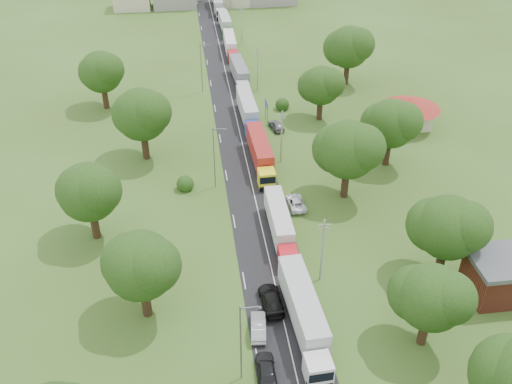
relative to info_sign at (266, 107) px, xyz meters
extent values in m
plane|color=#374D19|center=(-5.20, -35.00, -3.00)|extent=(260.00, 260.00, 0.00)
cube|color=black|center=(-5.20, -15.00, -3.00)|extent=(8.00, 200.00, 0.04)
cylinder|color=slate|center=(0.00, -1.20, -1.00)|extent=(0.12, 0.12, 4.00)
cylinder|color=slate|center=(0.00, 1.20, -1.00)|extent=(0.12, 0.12, 4.00)
cube|color=navy|center=(0.00, 0.00, 0.60)|extent=(0.06, 3.00, 1.00)
cube|color=silver|center=(0.00, 0.00, 0.60)|extent=(0.07, 3.10, 0.06)
cylinder|color=gray|center=(0.30, -42.00, 1.50)|extent=(0.24, 0.24, 9.00)
cube|color=gray|center=(0.30, -42.00, 5.30)|extent=(1.60, 0.10, 0.10)
cube|color=gray|center=(0.30, -42.00, 4.80)|extent=(1.20, 0.10, 0.10)
cylinder|color=gray|center=(0.30, -14.00, 1.50)|extent=(0.24, 0.24, 9.00)
cube|color=gray|center=(0.30, -14.00, 5.30)|extent=(1.60, 0.10, 0.10)
cube|color=gray|center=(0.30, -14.00, 4.80)|extent=(1.20, 0.10, 0.10)
cylinder|color=gray|center=(0.30, 14.00, 1.50)|extent=(0.24, 0.24, 9.00)
cube|color=gray|center=(0.30, 14.00, 5.30)|extent=(1.60, 0.10, 0.10)
cube|color=gray|center=(0.30, 14.00, 4.80)|extent=(1.20, 0.10, 0.10)
cylinder|color=gray|center=(0.30, 42.00, 1.50)|extent=(0.24, 0.24, 9.00)
cube|color=gray|center=(0.30, 42.00, 5.30)|extent=(1.60, 0.10, 0.10)
cube|color=gray|center=(0.30, 42.00, 4.80)|extent=(1.20, 0.10, 0.10)
cylinder|color=slate|center=(-10.70, -55.00, 2.00)|extent=(0.16, 0.16, 10.00)
cube|color=slate|center=(-9.80, -55.00, 6.70)|extent=(1.80, 0.10, 0.10)
cube|color=slate|center=(-9.00, -55.00, 6.55)|extent=(0.50, 0.22, 0.15)
cylinder|color=slate|center=(-10.70, -20.00, 2.00)|extent=(0.16, 0.16, 10.00)
cube|color=slate|center=(-9.80, -20.00, 6.70)|extent=(1.80, 0.10, 0.10)
cube|color=slate|center=(-9.00, -20.00, 6.55)|extent=(0.50, 0.22, 0.15)
cylinder|color=slate|center=(-10.70, 15.00, 2.00)|extent=(0.16, 0.16, 10.00)
cube|color=slate|center=(-9.80, 15.00, 6.70)|extent=(1.80, 0.10, 0.10)
cube|color=slate|center=(-9.00, 15.00, 6.55)|extent=(0.50, 0.22, 0.15)
sphere|color=#1A3D10|center=(11.60, -63.50, 4.25)|extent=(7.20, 7.20, 7.20)
cylinder|color=#382616|center=(8.80, -53.00, -1.08)|extent=(1.04, 1.04, 3.85)
sphere|color=#1A3D10|center=(8.80, -53.00, 3.60)|extent=(7.00, 7.00, 7.00)
sphere|color=#1A3D10|center=(10.05, -54.00, 4.35)|extent=(5.50, 5.50, 5.50)
sphere|color=#1A3D10|center=(7.80, -51.75, 3.10)|extent=(6.00, 6.00, 6.00)
cylinder|color=#382616|center=(14.80, -43.00, -0.90)|extent=(1.08, 1.08, 4.20)
sphere|color=#1A3D10|center=(14.80, -43.00, 4.22)|extent=(7.70, 7.70, 7.70)
sphere|color=#1A3D10|center=(16.18, -44.10, 5.05)|extent=(6.05, 6.05, 6.05)
sphere|color=#1A3D10|center=(13.70, -41.63, 3.67)|extent=(6.60, 6.60, 6.60)
cylinder|color=#382616|center=(7.80, -25.00, -0.73)|extent=(1.12, 1.12, 4.55)
sphere|color=#1A3D10|center=(7.80, -25.00, 4.85)|extent=(8.40, 8.40, 8.40)
sphere|color=#1A3D10|center=(9.30, -26.20, 5.75)|extent=(6.60, 6.60, 6.60)
sphere|color=#1A3D10|center=(6.60, -23.50, 4.25)|extent=(7.20, 7.20, 7.20)
cylinder|color=#382616|center=(16.80, -17.00, -0.90)|extent=(1.08, 1.08, 4.20)
sphere|color=#1A3D10|center=(16.80, -17.00, 4.22)|extent=(7.70, 7.70, 7.70)
sphere|color=#1A3D10|center=(18.18, -18.10, 5.05)|extent=(6.05, 6.05, 6.05)
sphere|color=#1A3D10|center=(15.70, -15.63, 3.67)|extent=(6.60, 6.60, 6.60)
cylinder|color=#382616|center=(9.80, 0.00, -1.08)|extent=(1.04, 1.04, 3.85)
sphere|color=#1A3D10|center=(9.80, 0.00, 3.60)|extent=(7.00, 7.00, 7.00)
sphere|color=#1A3D10|center=(11.05, -1.00, 4.35)|extent=(5.50, 5.50, 5.50)
sphere|color=#1A3D10|center=(8.80, 1.25, 3.10)|extent=(6.00, 6.00, 6.00)
cylinder|color=#382616|center=(18.80, 15.00, -0.73)|extent=(1.12, 1.12, 4.55)
sphere|color=#1A3D10|center=(18.80, 15.00, 4.85)|extent=(8.40, 8.40, 8.40)
sphere|color=#1A3D10|center=(20.30, 13.80, 5.75)|extent=(6.60, 6.60, 6.60)
sphere|color=#1A3D10|center=(17.60, 16.50, 4.25)|extent=(7.20, 7.20, 7.20)
cylinder|color=#382616|center=(-20.20, -45.00, -0.90)|extent=(1.08, 1.08, 4.20)
sphere|color=#1A3D10|center=(-20.20, -45.00, 4.22)|extent=(7.70, 7.70, 7.70)
sphere|color=#1A3D10|center=(-18.82, -46.10, 5.05)|extent=(6.05, 6.05, 6.05)
sphere|color=#1A3D10|center=(-21.30, -43.63, 3.67)|extent=(6.60, 6.60, 6.60)
cylinder|color=#382616|center=(-27.20, -30.00, -0.90)|extent=(1.08, 1.08, 4.20)
sphere|color=#1A3D10|center=(-27.20, -30.00, 4.22)|extent=(7.70, 7.70, 7.70)
sphere|color=#1A3D10|center=(-25.82, -31.10, 5.05)|extent=(6.05, 6.05, 6.05)
sphere|color=#1A3D10|center=(-28.30, -28.63, 3.67)|extent=(6.60, 6.60, 6.60)
cylinder|color=#382616|center=(-21.20, -10.00, -0.73)|extent=(1.12, 1.12, 4.55)
sphere|color=#1A3D10|center=(-21.20, -10.00, 4.85)|extent=(8.40, 8.40, 8.40)
sphere|color=#1A3D10|center=(-19.70, -11.20, 5.75)|extent=(6.60, 6.60, 6.60)
sphere|color=#1A3D10|center=(-22.40, -8.50, 4.25)|extent=(7.20, 7.20, 7.20)
cylinder|color=#382616|center=(-29.20, 10.00, -0.90)|extent=(1.08, 1.08, 4.20)
sphere|color=#1A3D10|center=(-29.20, 10.00, 4.22)|extent=(7.70, 7.70, 7.70)
sphere|color=#1A3D10|center=(-27.82, 8.90, 5.05)|extent=(6.05, 6.05, 6.05)
sphere|color=#1A3D10|center=(-30.30, 11.37, 3.67)|extent=(6.60, 6.60, 6.60)
cube|color=maroon|center=(20.80, -47.00, -0.70)|extent=(8.00, 6.00, 4.60)
cube|color=#47494F|center=(20.80, -47.00, 1.90)|extent=(8.60, 6.60, 0.60)
cube|color=beige|center=(24.80, -5.00, -1.00)|extent=(7.00, 5.00, 4.00)
cone|color=maroon|center=(24.80, -5.00, 1.90)|extent=(10.08, 10.08, 1.80)
cube|color=silver|center=(-3.26, -56.32, -1.33)|extent=(2.71, 2.71, 2.69)
cube|color=black|center=(-3.26, -57.62, -0.95)|extent=(2.48, 0.14, 1.19)
cube|color=slate|center=(-3.26, -48.78, -2.19)|extent=(3.09, 12.50, 0.32)
cube|color=#B5B6BA|center=(-3.26, -48.45, -0.25)|extent=(3.32, 12.83, 3.23)
cylinder|color=black|center=(-3.26, -55.35, -2.46)|extent=(2.53, 1.08, 1.08)
cylinder|color=black|center=(-3.26, -45.01, -2.46)|extent=(2.53, 1.08, 1.08)
cylinder|color=black|center=(-3.26, -43.39, -2.46)|extent=(2.53, 1.08, 1.08)
cube|color=red|center=(-3.13, -39.06, -1.54)|extent=(2.28, 2.28, 2.37)
cube|color=black|center=(-3.13, -40.20, -1.20)|extent=(2.18, 0.03, 1.04)
cube|color=slate|center=(-3.13, -40.14, -2.48)|extent=(2.08, 0.26, 0.33)
cube|color=slate|center=(-3.13, -32.43, -2.29)|extent=(2.21, 10.89, 0.28)
cube|color=silver|center=(-3.13, -32.15, -0.59)|extent=(2.40, 11.17, 2.84)
cylinder|color=black|center=(-3.13, -39.91, -2.53)|extent=(2.22, 0.95, 0.95)
cylinder|color=black|center=(-3.13, -38.20, -2.53)|extent=(2.22, 0.95, 0.95)
cylinder|color=black|center=(-3.13, -29.12, -2.53)|extent=(2.22, 0.95, 0.95)
cylinder|color=black|center=(-3.13, -27.70, -2.53)|extent=(2.22, 0.95, 0.95)
cube|color=yellow|center=(-3.11, -21.08, -1.41)|extent=(2.53, 2.53, 2.57)
cube|color=black|center=(-3.11, -22.32, -1.05)|extent=(2.37, 0.08, 1.13)
cube|color=slate|center=(-3.11, -22.26, -2.44)|extent=(2.27, 0.30, 0.36)
cube|color=slate|center=(-3.11, -13.87, -2.23)|extent=(2.65, 11.90, 0.31)
cube|color=maroon|center=(-3.11, -13.56, -0.38)|extent=(2.87, 12.21, 3.09)
cylinder|color=black|center=(-3.11, -22.00, -2.49)|extent=(2.42, 1.03, 1.03)
cylinder|color=black|center=(-3.11, -20.15, -2.49)|extent=(2.42, 1.03, 1.03)
cylinder|color=black|center=(-3.11, -10.27, -2.49)|extent=(2.42, 1.03, 1.03)
cylinder|color=black|center=(-3.11, -8.72, -2.49)|extent=(2.42, 1.03, 1.03)
cube|color=#194299|center=(-3.23, -5.29, -1.45)|extent=(2.45, 2.45, 2.50)
cube|color=black|center=(-3.23, -6.50, -1.10)|extent=(2.30, 0.07, 1.10)
cube|color=slate|center=(-3.23, -6.44, -2.45)|extent=(2.21, 0.30, 0.35)
cube|color=slate|center=(-3.23, 1.72, -2.25)|extent=(2.56, 11.56, 0.30)
cube|color=#ABABB0|center=(-3.23, 2.02, -0.45)|extent=(2.77, 11.86, 3.00)
cylinder|color=black|center=(-3.23, -6.19, -2.50)|extent=(2.35, 1.00, 1.00)
cylinder|color=black|center=(-3.23, -4.39, -2.50)|extent=(2.35, 1.00, 1.00)
cylinder|color=black|center=(-3.23, 5.22, -2.50)|extent=(2.35, 1.00, 1.00)
cylinder|color=black|center=(-3.23, 6.72, -2.50)|extent=(2.35, 1.00, 1.00)
cube|color=#BDBDBD|center=(-2.81, 12.17, -1.48)|extent=(2.48, 2.48, 2.45)
cube|color=black|center=(-2.81, 10.99, -1.14)|extent=(2.25, 0.15, 1.08)
cube|color=slate|center=(-2.81, 11.05, -2.46)|extent=(2.17, 0.37, 0.34)
cube|color=slate|center=(-2.81, 19.03, -2.27)|extent=(2.89, 11.38, 0.29)
cube|color=slate|center=(-2.81, 19.33, -0.50)|extent=(3.11, 11.68, 2.94)
cylinder|color=black|center=(-2.81, 11.29, -2.51)|extent=(2.30, 0.98, 0.98)
cylinder|color=black|center=(-2.81, 13.06, -2.51)|extent=(2.30, 0.98, 0.98)
cylinder|color=black|center=(-2.81, 22.46, -2.51)|extent=(2.30, 0.98, 0.98)
cylinder|color=black|center=(-2.81, 23.93, -2.51)|extent=(2.30, 0.98, 0.98)
cube|color=red|center=(-3.06, 30.07, -1.56)|extent=(2.28, 2.28, 2.33)
cube|color=black|center=(-3.06, 28.94, -1.23)|extent=(2.14, 0.06, 1.02)
cube|color=slate|center=(-3.06, 29.00, -2.49)|extent=(2.05, 0.29, 0.33)
cube|color=slate|center=(-3.06, 36.59, -2.30)|extent=(2.36, 10.75, 0.28)
cube|color=silver|center=(-3.06, 36.87, -0.63)|extent=(2.55, 11.04, 2.79)
cylinder|color=black|center=(-3.06, 29.23, -2.54)|extent=(2.19, 0.93, 0.93)
cylinder|color=black|center=(-3.06, 30.91, -2.54)|extent=(2.19, 0.93, 0.93)
cylinder|color=black|center=(-3.06, 39.85, -2.54)|extent=(2.19, 0.93, 0.93)
cylinder|color=black|center=(-3.06, 41.25, -2.54)|extent=(2.19, 0.93, 0.93)
cube|color=#286A27|center=(-2.84, 45.94, -1.56)|extent=(2.28, 2.28, 2.32)
cube|color=black|center=(-2.84, 44.82, -1.24)|extent=(2.13, 0.07, 1.02)
cube|color=slate|center=(-2.84, 44.87, -2.49)|extent=(2.05, 0.30, 0.32)
cube|color=slate|center=(-2.84, 52.43, -2.31)|extent=(2.38, 10.71, 0.28)
cube|color=#ACACB1|center=(-2.84, 52.71, -0.64)|extent=(2.57, 11.00, 2.78)
cylinder|color=black|center=(-2.84, 45.10, -2.54)|extent=(2.18, 0.93, 0.93)
cylinder|color=black|center=(-2.84, 46.77, -2.54)|extent=(2.18, 0.93, 0.93)
cylinder|color=black|center=(-2.84, 55.68, -2.54)|extent=(2.18, 0.93, 0.93)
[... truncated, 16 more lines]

